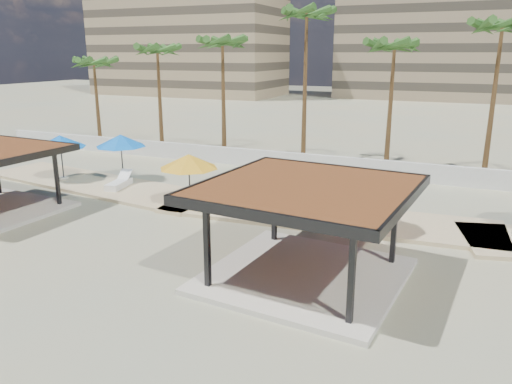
# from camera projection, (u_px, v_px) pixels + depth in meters

# --- Properties ---
(ground) EXTENTS (200.00, 200.00, 0.00)m
(ground) POSITION_uv_depth(u_px,v_px,m) (217.00, 267.00, 18.37)
(ground) COLOR tan
(ground) RESTS_ON ground
(promenade) EXTENTS (44.45, 7.97, 0.24)m
(promenade) POSITION_uv_depth(u_px,v_px,m) (327.00, 213.00, 24.34)
(promenade) COLOR #C6B284
(promenade) RESTS_ON ground
(boundary_wall) EXTENTS (56.00, 0.30, 1.20)m
(boundary_wall) POSITION_uv_depth(u_px,v_px,m) (333.00, 165.00, 32.31)
(boundary_wall) COLOR silver
(boundary_wall) RESTS_ON ground
(building_west) EXTENTS (34.00, 16.00, 32.40)m
(building_west) POSITION_uv_depth(u_px,v_px,m) (187.00, 9.00, 90.47)
(building_west) COLOR #937F60
(building_west) RESTS_ON ground
(building_mid) EXTENTS (38.00, 16.00, 30.40)m
(building_mid) POSITION_uv_depth(u_px,v_px,m) (461.00, 11.00, 81.72)
(building_mid) COLOR #847259
(building_mid) RESTS_ON ground
(pavilion_central) EXTENTS (7.28, 7.28, 3.41)m
(pavilion_central) POSITION_uv_depth(u_px,v_px,m) (306.00, 223.00, 16.95)
(pavilion_central) COLOR beige
(pavilion_central) RESTS_ON ground
(umbrella_a) EXTENTS (3.45, 3.45, 2.69)m
(umbrella_a) POSITION_uv_depth(u_px,v_px,m) (60.00, 142.00, 29.82)
(umbrella_a) COLOR beige
(umbrella_a) RESTS_ON promenade
(umbrella_b) EXTENTS (3.58, 3.58, 2.63)m
(umbrella_b) POSITION_uv_depth(u_px,v_px,m) (189.00, 162.00, 24.61)
(umbrella_b) COLOR beige
(umbrella_b) RESTS_ON promenade
(umbrella_c) EXTENTS (2.80, 2.80, 2.39)m
(umbrella_c) POSITION_uv_depth(u_px,v_px,m) (377.00, 185.00, 21.09)
(umbrella_c) COLOR beige
(umbrella_c) RESTS_ON promenade
(umbrella_f) EXTENTS (3.92, 3.92, 2.69)m
(umbrella_f) POSITION_uv_depth(u_px,v_px,m) (121.00, 141.00, 30.14)
(umbrella_f) COLOR beige
(umbrella_f) RESTS_ON promenade
(lounger_a) EXTENTS (1.12, 2.31, 0.84)m
(lounger_a) POSITION_uv_depth(u_px,v_px,m) (119.00, 184.00, 28.59)
(lounger_a) COLOR white
(lounger_a) RESTS_ON promenade
(lounger_b) EXTENTS (0.76, 2.25, 0.85)m
(lounger_b) POSITION_uv_depth(u_px,v_px,m) (356.00, 216.00, 22.97)
(lounger_b) COLOR white
(lounger_b) RESTS_ON promenade
(palm_a) EXTENTS (3.00, 3.00, 7.68)m
(palm_a) POSITION_uv_depth(u_px,v_px,m) (94.00, 66.00, 40.86)
(palm_a) COLOR brown
(palm_a) RESTS_ON ground
(palm_b) EXTENTS (3.00, 3.00, 8.67)m
(palm_b) POSITION_uv_depth(u_px,v_px,m) (157.00, 54.00, 38.63)
(palm_b) COLOR brown
(palm_b) RESTS_ON ground
(palm_c) EXTENTS (3.00, 3.00, 9.15)m
(palm_c) POSITION_uv_depth(u_px,v_px,m) (222.00, 47.00, 35.65)
(palm_c) COLOR brown
(palm_c) RESTS_ON ground
(palm_d) EXTENTS (3.00, 3.00, 10.98)m
(palm_d) POSITION_uv_depth(u_px,v_px,m) (307.00, 21.00, 33.57)
(palm_d) COLOR brown
(palm_d) RESTS_ON ground
(palm_e) EXTENTS (3.00, 3.00, 8.88)m
(palm_e) POSITION_uv_depth(u_px,v_px,m) (394.00, 51.00, 31.34)
(palm_e) COLOR brown
(palm_e) RESTS_ON ground
(palm_f) EXTENTS (3.00, 3.00, 9.95)m
(palm_f) POSITION_uv_depth(u_px,v_px,m) (502.00, 33.00, 28.91)
(palm_f) COLOR brown
(palm_f) RESTS_ON ground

